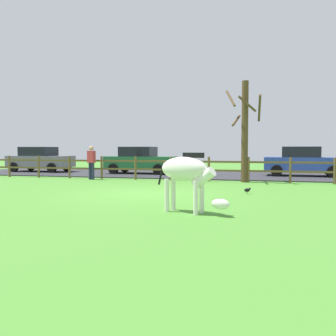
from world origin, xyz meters
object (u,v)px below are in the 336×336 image
at_px(bare_tree, 245,129).
at_px(parked_car_grey, 40,159).
at_px(zebra, 187,173).
at_px(visitor_near_fence, 91,161).
at_px(parked_car_blue, 303,161).
at_px(parked_car_green, 140,160).
at_px(crow_on_grass, 247,190).

height_order(bare_tree, parked_car_grey, bare_tree).
xyz_separation_m(zebra, visitor_near_fence, (-6.30, 7.72, -0.02)).
bearing_deg(parked_car_grey, bare_tree, -15.88).
height_order(parked_car_blue, visitor_near_fence, visitor_near_fence).
bearing_deg(parked_car_blue, visitor_near_fence, -156.62).
relative_size(parked_car_green, visitor_near_fence, 2.46).
relative_size(bare_tree, zebra, 2.43).
relative_size(parked_car_green, parked_car_blue, 0.99).
xyz_separation_m(bare_tree, parked_car_green, (-6.14, 3.58, -1.54)).
distance_m(zebra, parked_car_grey, 16.76).
distance_m(bare_tree, parked_car_blue, 5.11).
bearing_deg(parked_car_green, crow_on_grass, -50.38).
height_order(parked_car_green, visitor_near_fence, visitor_near_fence).
distance_m(parked_car_blue, parked_car_grey, 15.73).
bearing_deg(parked_car_grey, visitor_near_fence, -36.23).
bearing_deg(crow_on_grass, parked_car_blue, 72.29).
xyz_separation_m(bare_tree, parked_car_grey, (-12.84, 3.65, -1.54)).
xyz_separation_m(parked_car_blue, parked_car_grey, (-15.73, -0.28, 0.00)).
distance_m(bare_tree, visitor_near_fence, 7.41).
bearing_deg(zebra, visitor_near_fence, 129.20).
height_order(bare_tree, crow_on_grass, bare_tree).
bearing_deg(parked_car_green, parked_car_grey, 179.36).
bearing_deg(visitor_near_fence, zebra, -50.80).
height_order(bare_tree, visitor_near_fence, bare_tree).
bearing_deg(visitor_near_fence, parked_car_blue, 23.38).
bearing_deg(parked_car_grey, parked_car_blue, 1.02).
bearing_deg(zebra, parked_car_blue, 72.40).
height_order(crow_on_grass, parked_car_blue, parked_car_blue).
xyz_separation_m(parked_car_green, parked_car_grey, (-6.71, 0.07, 0.00)).
distance_m(bare_tree, parked_car_grey, 13.44).
relative_size(crow_on_grass, parked_car_green, 0.05).
height_order(crow_on_grass, parked_car_grey, parked_car_grey).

